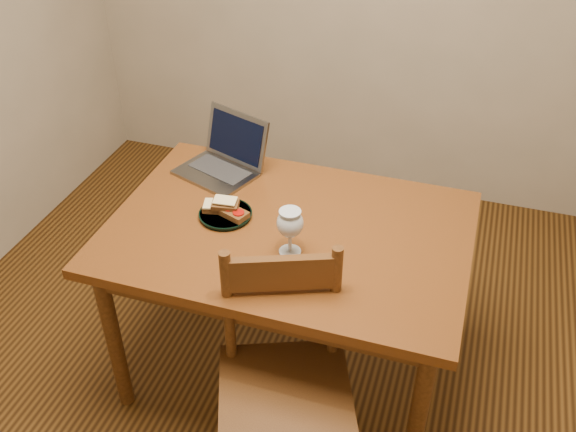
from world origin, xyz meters
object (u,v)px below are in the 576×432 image
(chair, at_px, (285,376))
(plate, at_px, (225,215))
(table, at_px, (288,247))
(milk_glass, at_px, (290,232))
(laptop, at_px, (225,156))

(chair, height_order, plate, chair)
(table, bearing_deg, plate, -179.69)
(chair, bearing_deg, milk_glass, 83.13)
(plate, height_order, laptop, laptop)
(milk_glass, bearing_deg, plate, 156.53)
(table, distance_m, milk_glass, 0.22)
(table, relative_size, chair, 2.36)
(table, height_order, laptop, laptop)
(plate, xyz_separation_m, laptop, (-0.13, 0.31, 0.05))
(milk_glass, height_order, laptop, laptop)
(chair, height_order, laptop, laptop)
(plate, relative_size, laptop, 0.52)
(plate, distance_m, laptop, 0.34)
(chair, relative_size, plate, 2.77)
(chair, xyz_separation_m, plate, (-0.38, 0.45, 0.25))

